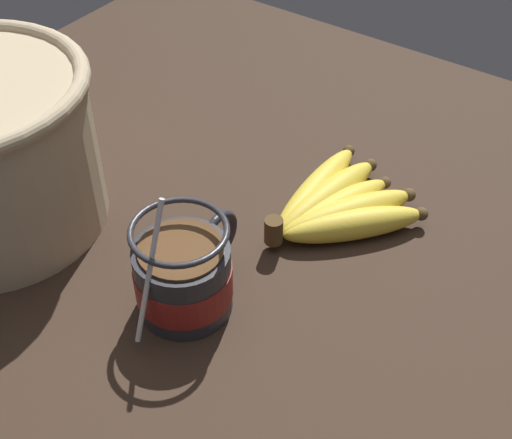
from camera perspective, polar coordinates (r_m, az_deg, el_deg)
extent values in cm
cube|color=#332319|center=(74.59, -2.24, -5.99)|extent=(109.33, 109.33, 3.43)
cylinder|color=#28282D|center=(68.82, -5.83, -4.72)|extent=(9.31, 9.31, 7.64)
cylinder|color=maroon|center=(69.04, -5.81, -4.89)|extent=(9.51, 9.51, 3.52)
torus|color=#28282D|center=(70.94, -3.03, -1.35)|extent=(5.73, 0.90, 5.73)
cylinder|color=brown|center=(66.02, -6.06, -2.40)|extent=(8.11, 8.11, 0.40)
torus|color=#28282D|center=(64.42, -6.21, -0.94)|extent=(9.31, 9.31, 0.60)
cylinder|color=silver|center=(63.53, -8.54, -4.26)|extent=(5.72, 0.50, 13.73)
ellipsoid|color=silver|center=(69.75, -6.55, -6.81)|extent=(3.00, 2.00, 0.80)
cylinder|color=#4C381E|center=(74.94, 1.42, -0.90)|extent=(2.00, 2.00, 3.00)
ellipsoid|color=gold|center=(77.71, 7.78, -0.41)|extent=(13.95, 13.11, 3.38)
sphere|color=#4C381E|center=(80.37, 13.10, 0.44)|extent=(1.52, 1.52, 1.52)
ellipsoid|color=gold|center=(78.86, 7.32, 0.44)|extent=(15.45, 11.18, 3.46)
sphere|color=#4C381E|center=(82.50, 12.13, 1.94)|extent=(1.56, 1.56, 1.56)
ellipsoid|color=gold|center=(79.75, 6.34, 0.97)|extent=(15.21, 8.05, 3.15)
sphere|color=#4C381E|center=(83.91, 10.28, 2.92)|extent=(1.42, 1.42, 1.42)
ellipsoid|color=gold|center=(80.82, 5.74, 1.82)|extent=(16.42, 5.78, 3.43)
sphere|color=#4C381E|center=(86.02, 9.14, 4.33)|extent=(1.54, 1.54, 1.54)
ellipsoid|color=gold|center=(81.88, 4.85, 2.43)|extent=(17.11, 4.04, 3.24)
sphere|color=#4C381E|center=(87.96, 7.52, 5.42)|extent=(1.46, 1.46, 1.46)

